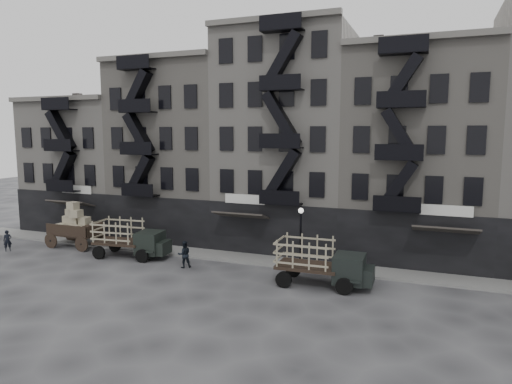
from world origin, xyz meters
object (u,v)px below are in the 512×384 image
(wagon, at_px, (74,221))
(pedestrian_west, at_px, (8,241))
(stake_truck_west, at_px, (130,236))
(pedestrian_mid, at_px, (184,254))
(stake_truck_east, at_px, (321,259))

(wagon, xyz_separation_m, pedestrian_west, (-3.90, -3.02, -1.26))
(stake_truck_west, bearing_deg, wagon, 164.36)
(wagon, distance_m, pedestrian_west, 5.09)
(pedestrian_west, relative_size, pedestrian_mid, 0.88)
(pedestrian_west, height_order, pedestrian_mid, pedestrian_mid)
(pedestrian_west, bearing_deg, stake_truck_east, -49.59)
(wagon, distance_m, stake_truck_east, 21.07)
(stake_truck_west, xyz_separation_m, pedestrian_mid, (5.13, -0.86, -0.68))
(wagon, relative_size, stake_truck_east, 0.74)
(stake_truck_west, xyz_separation_m, pedestrian_west, (-10.08, -2.01, -0.79))
(wagon, height_order, stake_truck_east, wagon)
(wagon, height_order, stake_truck_west, wagon)
(stake_truck_east, xyz_separation_m, pedestrian_mid, (-9.65, 0.30, -0.72))
(pedestrian_west, bearing_deg, pedestrian_mid, -47.23)
(stake_truck_west, height_order, pedestrian_mid, stake_truck_west)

